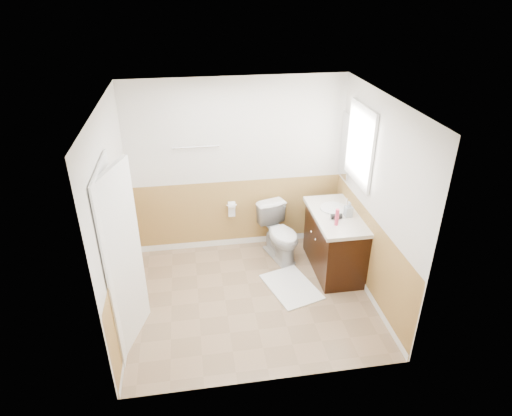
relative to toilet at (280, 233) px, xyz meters
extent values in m
plane|color=#8C7051|center=(-0.55, -0.87, -0.38)|extent=(3.00, 3.00, 0.00)
plane|color=white|center=(-0.55, -0.87, 2.12)|extent=(3.00, 3.00, 0.00)
plane|color=silver|center=(-0.55, 0.43, 0.87)|extent=(3.00, 0.00, 3.00)
plane|color=silver|center=(-0.55, -2.17, 0.87)|extent=(3.00, 0.00, 3.00)
plane|color=silver|center=(-2.05, -0.87, 0.87)|extent=(0.00, 3.00, 3.00)
plane|color=silver|center=(0.95, -0.87, 0.87)|extent=(0.00, 3.00, 3.00)
plane|color=tan|center=(-0.55, 0.42, 0.12)|extent=(3.00, 0.00, 3.00)
plane|color=tan|center=(-0.55, -2.16, 0.12)|extent=(3.00, 0.00, 3.00)
plane|color=tan|center=(-2.04, -0.87, 0.12)|extent=(0.00, 2.60, 2.60)
plane|color=tan|center=(0.94, -0.87, 0.12)|extent=(0.00, 2.60, 2.60)
imported|color=silver|center=(0.00, 0.00, 0.00)|extent=(0.62, 0.84, 0.76)
cube|color=white|center=(0.00, -0.75, -0.37)|extent=(0.76, 0.93, 0.02)
cube|color=black|center=(0.67, -0.40, 0.02)|extent=(0.55, 1.10, 0.80)
sphere|color=silver|center=(0.37, -0.50, 0.17)|extent=(0.03, 0.03, 0.03)
sphere|color=silver|center=(0.37, -0.30, 0.17)|extent=(0.03, 0.03, 0.03)
cube|color=beige|center=(0.66, -0.40, 0.44)|extent=(0.60, 1.15, 0.05)
cylinder|color=silver|center=(0.67, -0.25, 0.48)|extent=(0.36, 0.36, 0.02)
cylinder|color=white|center=(0.85, -0.25, 0.54)|extent=(0.02, 0.02, 0.14)
cylinder|color=#E03A5A|center=(0.57, -0.67, 0.58)|extent=(0.05, 0.05, 0.22)
imported|color=#9DA8B1|center=(0.79, -0.47, 0.57)|extent=(0.10, 0.10, 0.21)
cylinder|color=black|center=(0.62, -0.52, 0.50)|extent=(0.14, 0.07, 0.07)
cylinder|color=black|center=(0.59, -0.52, 0.47)|extent=(0.03, 0.03, 0.07)
cube|color=silver|center=(0.93, 0.23, 1.17)|extent=(0.02, 0.35, 0.90)
cube|color=white|center=(0.92, -0.28, 1.37)|extent=(0.04, 0.80, 1.00)
cube|color=white|center=(0.94, -0.28, 1.37)|extent=(0.01, 0.70, 0.90)
cube|color=white|center=(-1.95, -1.32, 0.64)|extent=(0.29, 0.78, 2.04)
cube|color=white|center=(-2.02, -1.32, 0.65)|extent=(0.02, 0.92, 2.10)
sphere|color=silver|center=(-1.89, -0.99, 0.57)|extent=(0.06, 0.06, 0.06)
cylinder|color=silver|center=(-1.10, 0.38, 1.22)|extent=(0.62, 0.02, 0.02)
cylinder|color=silver|center=(-0.65, 0.36, 0.32)|extent=(0.14, 0.02, 0.02)
cylinder|color=white|center=(-0.65, 0.36, 0.32)|extent=(0.10, 0.11, 0.11)
cube|color=white|center=(-0.65, 0.36, 0.21)|extent=(0.10, 0.01, 0.16)
camera|label=1|loc=(-1.18, -5.23, 3.25)|focal=30.91mm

